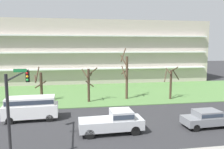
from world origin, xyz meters
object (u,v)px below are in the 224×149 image
at_px(tree_left, 41,86).
at_px(traffic_signal_mast, 17,96).
at_px(sedan_gray_center_left, 207,118).
at_px(tree_center, 89,83).
at_px(tree_right, 126,75).
at_px(pickup_silver_center_right, 114,121).
at_px(tree_far_right, 171,82).
at_px(van_white_near_left, 31,106).

relative_size(tree_left, traffic_signal_mast, 0.79).
bearing_deg(sedan_gray_center_left, tree_center, 130.60).
distance_m(tree_left, sedan_gray_center_left, 20.15).
bearing_deg(traffic_signal_mast, tree_left, 93.14).
height_order(tree_right, pickup_silver_center_right, tree_right).
xyz_separation_m(sedan_gray_center_left, pickup_silver_center_right, (-8.59, 0.01, 0.14)).
bearing_deg(tree_left, tree_far_right, -4.36).
height_order(tree_left, tree_right, tree_right).
bearing_deg(tree_right, tree_far_right, -10.46).
bearing_deg(van_white_near_left, tree_right, -151.15).
relative_size(sedan_gray_center_left, pickup_silver_center_right, 0.82).
height_order(tree_right, traffic_signal_mast, tree_right).
height_order(tree_center, tree_far_right, tree_center).
distance_m(tree_right, traffic_signal_mast, 17.59).
bearing_deg(pickup_silver_center_right, tree_far_right, 44.97).
relative_size(tree_far_right, traffic_signal_mast, 0.78).
distance_m(tree_center, traffic_signal_mast, 14.31).
relative_size(tree_far_right, sedan_gray_center_left, 1.02).
bearing_deg(traffic_signal_mast, sedan_gray_center_left, 9.18).
distance_m(tree_left, tree_right, 11.48).
distance_m(van_white_near_left, traffic_signal_mast, 7.52).
bearing_deg(sedan_gray_center_left, van_white_near_left, 161.52).
relative_size(tree_far_right, pickup_silver_center_right, 0.84).
height_order(tree_center, pickup_silver_center_right, tree_center).
relative_size(tree_center, pickup_silver_center_right, 0.84).
bearing_deg(tree_center, sedan_gray_center_left, -46.45).
relative_size(tree_far_right, van_white_near_left, 0.86).
height_order(tree_right, tree_far_right, tree_right).
bearing_deg(sedan_gray_center_left, pickup_silver_center_right, 177.00).
bearing_deg(tree_center, tree_left, 170.24).
xyz_separation_m(tree_far_right, traffic_signal_mast, (-16.66, -12.88, 1.57)).
bearing_deg(tree_right, tree_left, 178.90).
xyz_separation_m(tree_right, pickup_silver_center_right, (-3.67, -11.47, -2.34)).
bearing_deg(traffic_signal_mast, tree_far_right, 37.71).
distance_m(van_white_near_left, sedan_gray_center_left, 16.81).
relative_size(van_white_near_left, pickup_silver_center_right, 0.97).
xyz_separation_m(sedan_gray_center_left, traffic_signal_mast, (-15.57, -2.52, 3.14)).
bearing_deg(tree_center, pickup_silver_center_right, -81.94).
height_order(tree_right, van_white_near_left, tree_right).
relative_size(sedan_gray_center_left, traffic_signal_mast, 0.77).
bearing_deg(traffic_signal_mast, tree_right, 52.74).
xyz_separation_m(tree_far_right, sedan_gray_center_left, (-1.09, -10.37, -1.57)).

